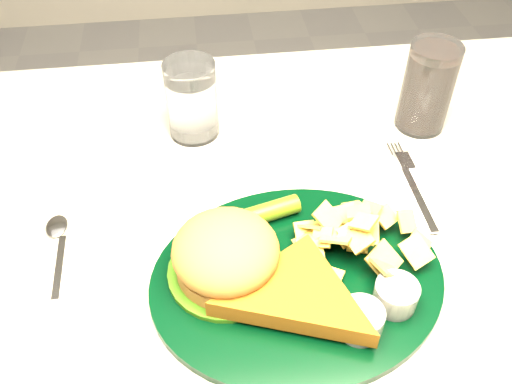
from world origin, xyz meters
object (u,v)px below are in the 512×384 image
at_px(dinner_plate, 299,261).
at_px(water_glass, 192,100).
at_px(table, 235,373).
at_px(cola_glass, 428,87).
at_px(fork_napkin, 417,195).

distance_m(dinner_plate, water_glass, 0.31).
bearing_deg(table, dinner_plate, -51.95).
bearing_deg(table, cola_glass, 29.25).
bearing_deg(cola_glass, fork_napkin, -109.75).
bearing_deg(fork_napkin, water_glass, 147.61).
bearing_deg(dinner_plate, fork_napkin, 26.99).
height_order(cola_glass, fork_napkin, cola_glass).
bearing_deg(table, water_glass, 98.66).
bearing_deg(fork_napkin, cola_glass, 69.74).
bearing_deg(water_glass, dinner_plate, -70.50).
relative_size(dinner_plate, water_glass, 2.90).
distance_m(table, dinner_plate, 0.43).
bearing_deg(dinner_plate, table, 122.78).
bearing_deg(dinner_plate, water_glass, 104.23).
xyz_separation_m(water_glass, fork_napkin, (0.28, -0.18, -0.05)).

